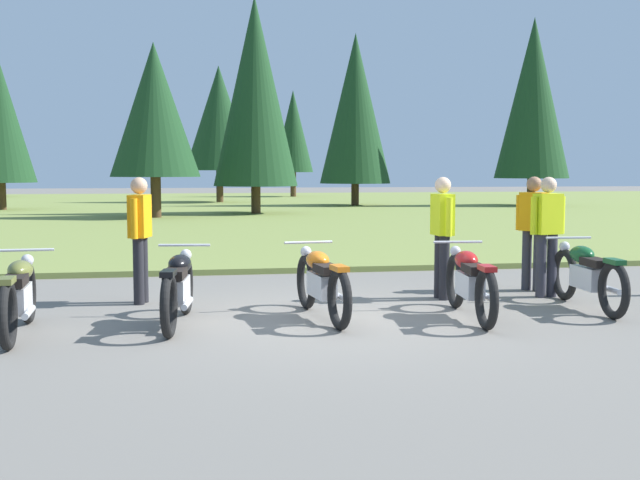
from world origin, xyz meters
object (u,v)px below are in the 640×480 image
object	(u,v)px
motorcycle_orange	(322,282)
rider_near_row_end	(442,230)
rider_checking_bike	(547,229)
rider_with_back_turned	(140,232)
motorcycle_olive	(19,295)
motorcycle_red	(470,282)
motorcycle_black	(178,287)
rider_in_hivis_vest	(533,226)
motorcycle_british_green	(587,275)

from	to	relation	value
motorcycle_orange	rider_near_row_end	size ratio (longest dim) A/B	1.26
rider_checking_bike	rider_with_back_turned	size ratio (longest dim) A/B	1.00
motorcycle_olive	motorcycle_red	world-z (taller)	same
motorcycle_black	rider_in_hivis_vest	distance (m)	5.40
motorcycle_british_green	rider_in_hivis_vest	xyz separation A→B (m)	(-0.03, 1.55, 0.51)
motorcycle_british_green	rider_checking_bike	world-z (taller)	rider_checking_bike
motorcycle_orange	motorcycle_british_green	xyz separation A→B (m)	(3.44, 0.07, 0.00)
motorcycle_black	rider_in_hivis_vest	size ratio (longest dim) A/B	1.25
rider_checking_bike	rider_in_hivis_vest	size ratio (longest dim) A/B	1.00
motorcycle_red	rider_checking_bike	xyz separation A→B (m)	(1.61, 1.31, 0.51)
rider_checking_bike	motorcycle_british_green	bearing A→B (deg)	-84.68
motorcycle_black	motorcycle_red	size ratio (longest dim) A/B	1.00
motorcycle_olive	rider_near_row_end	size ratio (longest dim) A/B	1.26
motorcycle_british_green	motorcycle_orange	bearing A→B (deg)	-178.75
motorcycle_olive	rider_checking_bike	world-z (taller)	rider_checking_bike
rider_checking_bike	rider_with_back_turned	xyz separation A→B (m)	(-5.53, 0.41, 0.00)
motorcycle_olive	motorcycle_orange	world-z (taller)	same
rider_checking_bike	rider_with_back_turned	bearing A→B (deg)	175.79
motorcycle_black	rider_checking_bike	distance (m)	5.18
motorcycle_olive	rider_near_row_end	bearing A→B (deg)	16.52
motorcycle_black	rider_in_hivis_vest	bearing A→B (deg)	18.91
motorcycle_orange	rider_checking_bike	xyz separation A→B (m)	(3.35, 1.04, 0.51)
motorcycle_red	rider_with_back_turned	distance (m)	4.32
rider_with_back_turned	motorcycle_orange	bearing A→B (deg)	-33.52
motorcycle_olive	rider_near_row_end	xyz separation A→B (m)	(5.21, 1.55, 0.51)
motorcycle_red	motorcycle_british_green	distance (m)	1.73
motorcycle_black	rider_near_row_end	world-z (taller)	rider_near_row_end
motorcycle_black	rider_checking_bike	size ratio (longest dim) A/B	1.25
rider_checking_bike	motorcycle_black	bearing A→B (deg)	-167.06
motorcycle_olive	motorcycle_black	bearing A→B (deg)	9.98
motorcycle_olive	rider_near_row_end	world-z (taller)	rider_near_row_end
motorcycle_red	rider_near_row_end	distance (m)	1.50
rider_in_hivis_vest	rider_checking_bike	bearing A→B (deg)	-96.01
motorcycle_olive	rider_checking_bike	xyz separation A→B (m)	(6.70, 1.45, 0.51)
motorcycle_red	motorcycle_british_green	size ratio (longest dim) A/B	1.00
motorcycle_olive	rider_in_hivis_vest	size ratio (longest dim) A/B	1.26
motorcycle_orange	rider_with_back_turned	xyz separation A→B (m)	(-2.18, 1.44, 0.51)
motorcycle_olive	rider_with_back_turned	size ratio (longest dim) A/B	1.26
motorcycle_orange	motorcycle_red	xyz separation A→B (m)	(1.75, -0.27, 0.00)
motorcycle_olive	rider_checking_bike	distance (m)	6.87
rider_near_row_end	rider_in_hivis_vest	bearing A→B (deg)	17.62
motorcycle_black	rider_checking_bike	world-z (taller)	rider_checking_bike
motorcycle_red	rider_in_hivis_vest	size ratio (longest dim) A/B	1.26
motorcycle_orange	rider_checking_bike	world-z (taller)	rider_checking_bike
motorcycle_red	rider_with_back_turned	size ratio (longest dim) A/B	1.26
motorcycle_red	rider_in_hivis_vest	world-z (taller)	rider_in_hivis_vest
motorcycle_black	motorcycle_british_green	world-z (taller)	same
motorcycle_british_green	rider_checking_bike	bearing A→B (deg)	95.32
motorcycle_british_green	motorcycle_black	bearing A→B (deg)	-177.84
motorcycle_olive	motorcycle_british_green	distance (m)	6.81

